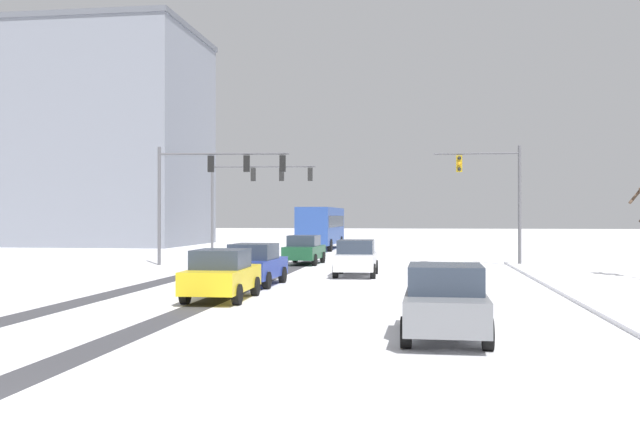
{
  "coord_description": "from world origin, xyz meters",
  "views": [
    {
      "loc": [
        4.45,
        -8.37,
        2.66
      ],
      "look_at": [
        0.0,
        23.02,
        2.8
      ],
      "focal_mm": 39.71,
      "sensor_mm": 36.0,
      "label": 1
    }
  ],
  "objects_px": {
    "office_building_far_left_block": "(59,139)",
    "car_blue_third": "(255,264)",
    "traffic_signal_near_right": "(497,186)",
    "car_dark_green_lead": "(304,250)",
    "car_white_second": "(356,258)",
    "bus_oncoming": "(321,225)",
    "traffic_signal_far_left": "(254,185)",
    "car_yellow_cab_fourth": "(222,274)",
    "traffic_signal_near_left": "(212,177)",
    "car_grey_fifth": "(445,301)"
  },
  "relations": [
    {
      "from": "traffic_signal_far_left",
      "to": "car_dark_green_lead",
      "type": "xyz_separation_m",
      "value": [
        4.93,
        -8.51,
        -4.01
      ]
    },
    {
      "from": "traffic_signal_far_left",
      "to": "traffic_signal_near_left",
      "type": "distance_m",
      "value": 9.97
    },
    {
      "from": "traffic_signal_near_left",
      "to": "car_grey_fifth",
      "type": "bearing_deg",
      "value": -61.53
    },
    {
      "from": "car_grey_fifth",
      "to": "car_blue_third",
      "type": "bearing_deg",
      "value": 121.92
    },
    {
      "from": "office_building_far_left_block",
      "to": "car_blue_third",
      "type": "bearing_deg",
      "value": -52.85
    },
    {
      "from": "car_yellow_cab_fourth",
      "to": "bus_oncoming",
      "type": "xyz_separation_m",
      "value": [
        -1.7,
        35.17,
        1.18
      ]
    },
    {
      "from": "bus_oncoming",
      "to": "car_dark_green_lead",
      "type": "bearing_deg",
      "value": -85.08
    },
    {
      "from": "car_dark_green_lead",
      "to": "bus_oncoming",
      "type": "xyz_separation_m",
      "value": [
        -1.55,
        18.07,
        1.18
      ]
    },
    {
      "from": "car_yellow_cab_fourth",
      "to": "traffic_signal_far_left",
      "type": "bearing_deg",
      "value": 101.2
    },
    {
      "from": "traffic_signal_near_right",
      "to": "car_blue_third",
      "type": "xyz_separation_m",
      "value": [
        -10.44,
        -12.59,
        -3.52
      ]
    },
    {
      "from": "traffic_signal_near_left",
      "to": "bus_oncoming",
      "type": "height_order",
      "value": "traffic_signal_near_left"
    },
    {
      "from": "car_white_second",
      "to": "bus_oncoming",
      "type": "relative_size",
      "value": 0.38
    },
    {
      "from": "car_yellow_cab_fourth",
      "to": "car_grey_fifth",
      "type": "bearing_deg",
      "value": -42.53
    },
    {
      "from": "car_blue_third",
      "to": "car_grey_fifth",
      "type": "xyz_separation_m",
      "value": [
        6.87,
        -11.03,
        0.0
      ]
    },
    {
      "from": "traffic_signal_near_right",
      "to": "car_white_second",
      "type": "bearing_deg",
      "value": -131.85
    },
    {
      "from": "car_dark_green_lead",
      "to": "office_building_far_left_block",
      "type": "height_order",
      "value": "office_building_far_left_block"
    },
    {
      "from": "traffic_signal_near_left",
      "to": "car_dark_green_lead",
      "type": "height_order",
      "value": "traffic_signal_near_left"
    },
    {
      "from": "car_yellow_cab_fourth",
      "to": "office_building_far_left_block",
      "type": "xyz_separation_m",
      "value": [
        -28.02,
        41.68,
        9.3
      ]
    },
    {
      "from": "traffic_signal_near_right",
      "to": "car_dark_green_lead",
      "type": "height_order",
      "value": "traffic_signal_near_right"
    },
    {
      "from": "traffic_signal_far_left",
      "to": "office_building_far_left_block",
      "type": "relative_size",
      "value": 0.27
    },
    {
      "from": "traffic_signal_near_left",
      "to": "car_yellow_cab_fourth",
      "type": "relative_size",
      "value": 1.76
    },
    {
      "from": "car_yellow_cab_fourth",
      "to": "car_grey_fifth",
      "type": "xyz_separation_m",
      "value": [
        6.81,
        -6.25,
        0.0
      ]
    },
    {
      "from": "car_dark_green_lead",
      "to": "office_building_far_left_block",
      "type": "xyz_separation_m",
      "value": [
        -27.87,
        24.58,
        9.3
      ]
    },
    {
      "from": "office_building_far_left_block",
      "to": "traffic_signal_near_left",
      "type": "bearing_deg",
      "value": -48.61
    },
    {
      "from": "traffic_signal_near_right",
      "to": "bus_oncoming",
      "type": "height_order",
      "value": "traffic_signal_near_right"
    },
    {
      "from": "traffic_signal_near_right",
      "to": "car_yellow_cab_fourth",
      "type": "height_order",
      "value": "traffic_signal_near_right"
    },
    {
      "from": "car_white_second",
      "to": "car_blue_third",
      "type": "height_order",
      "value": "same"
    },
    {
      "from": "traffic_signal_near_right",
      "to": "car_dark_green_lead",
      "type": "relative_size",
      "value": 1.56
    },
    {
      "from": "car_blue_third",
      "to": "bus_oncoming",
      "type": "relative_size",
      "value": 0.38
    },
    {
      "from": "car_dark_green_lead",
      "to": "traffic_signal_far_left",
      "type": "bearing_deg",
      "value": 120.07
    },
    {
      "from": "traffic_signal_near_left",
      "to": "car_blue_third",
      "type": "distance_m",
      "value": 12.6
    },
    {
      "from": "car_white_second",
      "to": "traffic_signal_near_right",
      "type": "bearing_deg",
      "value": 48.15
    },
    {
      "from": "car_yellow_cab_fourth",
      "to": "car_dark_green_lead",
      "type": "bearing_deg",
      "value": 90.48
    },
    {
      "from": "bus_oncoming",
      "to": "traffic_signal_far_left",
      "type": "bearing_deg",
      "value": -109.43
    },
    {
      "from": "car_dark_green_lead",
      "to": "car_grey_fifth",
      "type": "xyz_separation_m",
      "value": [
        6.95,
        -23.35,
        0.0
      ]
    },
    {
      "from": "car_dark_green_lead",
      "to": "car_white_second",
      "type": "height_order",
      "value": "same"
    },
    {
      "from": "traffic_signal_far_left",
      "to": "bus_oncoming",
      "type": "height_order",
      "value": "traffic_signal_far_left"
    },
    {
      "from": "car_grey_fifth",
      "to": "bus_oncoming",
      "type": "bearing_deg",
      "value": 101.61
    },
    {
      "from": "car_white_second",
      "to": "car_yellow_cab_fourth",
      "type": "relative_size",
      "value": 1.0
    },
    {
      "from": "car_dark_green_lead",
      "to": "car_grey_fifth",
      "type": "bearing_deg",
      "value": -73.42
    },
    {
      "from": "bus_oncoming",
      "to": "office_building_far_left_block",
      "type": "relative_size",
      "value": 0.41
    },
    {
      "from": "car_blue_third",
      "to": "office_building_far_left_block",
      "type": "bearing_deg",
      "value": 127.15
    },
    {
      "from": "traffic_signal_near_right",
      "to": "car_grey_fifth",
      "type": "distance_m",
      "value": 24.15
    },
    {
      "from": "car_grey_fifth",
      "to": "bus_oncoming",
      "type": "distance_m",
      "value": 42.29
    },
    {
      "from": "car_dark_green_lead",
      "to": "office_building_far_left_block",
      "type": "relative_size",
      "value": 0.15
    },
    {
      "from": "traffic_signal_near_left",
      "to": "car_grey_fifth",
      "type": "height_order",
      "value": "traffic_signal_near_left"
    },
    {
      "from": "bus_oncoming",
      "to": "car_white_second",
      "type": "bearing_deg",
      "value": -78.64
    },
    {
      "from": "car_yellow_cab_fourth",
      "to": "car_grey_fifth",
      "type": "height_order",
      "value": "same"
    },
    {
      "from": "traffic_signal_near_right",
      "to": "traffic_signal_far_left",
      "type": "xyz_separation_m",
      "value": [
        -15.44,
        8.23,
        0.49
      ]
    },
    {
      "from": "traffic_signal_near_right",
      "to": "car_grey_fifth",
      "type": "xyz_separation_m",
      "value": [
        -3.56,
        -23.63,
        -3.52
      ]
    }
  ]
}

